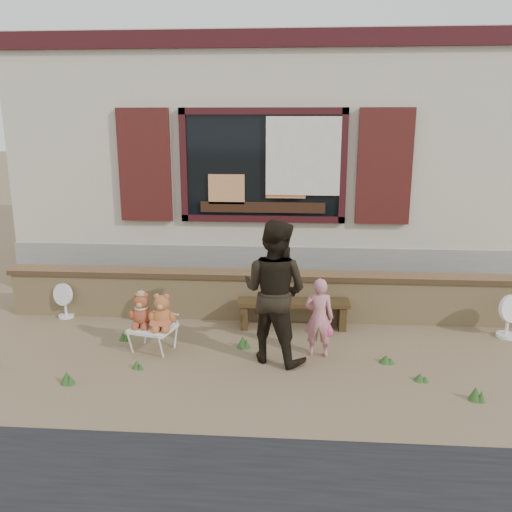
# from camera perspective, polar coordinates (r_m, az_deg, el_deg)

# --- Properties ---
(ground) EXTENTS (80.00, 80.00, 0.00)m
(ground) POSITION_cam_1_polar(r_m,az_deg,el_deg) (6.82, -0.38, -9.42)
(ground) COLOR brown
(ground) RESTS_ON ground
(shopfront) EXTENTS (8.04, 5.13, 4.00)m
(shopfront) POSITION_cam_1_polar(r_m,az_deg,el_deg) (10.75, 1.57, 10.29)
(shopfront) COLOR #AEA18C
(shopfront) RESTS_ON ground
(brick_wall) EXTENTS (7.10, 0.36, 0.67)m
(brick_wall) POSITION_cam_1_polar(r_m,az_deg,el_deg) (7.63, 0.22, -4.07)
(brick_wall) COLOR tan
(brick_wall) RESTS_ON ground
(bench) EXTENTS (1.50, 0.38, 0.38)m
(bench) POSITION_cam_1_polar(r_m,az_deg,el_deg) (7.29, 3.94, -5.49)
(bench) COLOR #352512
(bench) RESTS_ON ground
(folding_chair) EXTENTS (0.58, 0.54, 0.30)m
(folding_chair) POSITION_cam_1_polar(r_m,az_deg,el_deg) (6.71, -10.81, -7.58)
(folding_chair) COLOR white
(folding_chair) RESTS_ON ground
(teddy_bear_left) EXTENTS (0.37, 0.34, 0.43)m
(teddy_bear_left) POSITION_cam_1_polar(r_m,az_deg,el_deg) (6.69, -11.96, -5.48)
(teddy_bear_left) COLOR brown
(teddy_bear_left) RESTS_ON folding_chair
(teddy_bear_right) EXTENTS (0.39, 0.36, 0.45)m
(teddy_bear_right) POSITION_cam_1_polar(r_m,az_deg,el_deg) (6.55, -9.84, -5.71)
(teddy_bear_right) COLOR #97522A
(teddy_bear_right) RESTS_ON folding_chair
(child) EXTENTS (0.37, 0.26, 0.95)m
(child) POSITION_cam_1_polar(r_m,az_deg,el_deg) (6.43, 6.63, -6.44)
(child) COLOR pink
(child) RESTS_ON ground
(adult) EXTENTS (1.00, 0.92, 1.66)m
(adult) POSITION_cam_1_polar(r_m,az_deg,el_deg) (6.17, 1.96, -3.75)
(adult) COLOR black
(adult) RESTS_ON ground
(fan_left) EXTENTS (0.33, 0.21, 0.51)m
(fan_left) POSITION_cam_1_polar(r_m,az_deg,el_deg) (8.12, -19.47, -4.41)
(fan_left) COLOR white
(fan_left) RESTS_ON ground
(fan_right) EXTENTS (0.37, 0.25, 0.58)m
(fan_right) POSITION_cam_1_polar(r_m,az_deg,el_deg) (7.68, 25.02, -5.73)
(fan_right) COLOR white
(fan_right) RESTS_ON ground
(grass_tufts) EXTENTS (5.37, 1.35, 0.16)m
(grass_tufts) POSITION_cam_1_polar(r_m,az_deg,el_deg) (6.23, -2.69, -11.17)
(grass_tufts) COLOR #2D5220
(grass_tufts) RESTS_ON ground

